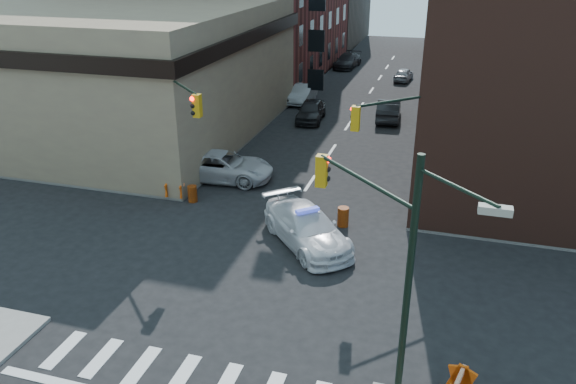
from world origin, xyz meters
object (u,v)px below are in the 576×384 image
Objects in this scene: pickup at (222,166)px; barricade_nw_a at (175,190)px; parked_car_wfar at (303,94)px; barrel_road at (343,217)px; police_car at (307,227)px; barrel_bank at (192,194)px; pedestrian_b at (132,165)px; pedestrian_a at (168,161)px; parked_car_wnear at (311,111)px; parked_car_enear at (389,110)px.

pickup is 5.29× the size of barricade_nw_a.
barrel_road is at bearing -71.02° from parked_car_wfar.
police_car reaches higher than barrel_bank.
parked_car_wfar is at bearing 48.31° from pedestrian_b.
police_car is at bearing -34.39° from pedestrian_a.
parked_car_wnear is 3.10× the size of pedestrian_a.
pickup is at bearing 95.70° from police_car.
parked_car_wnear reaches higher than barricade_nw_a.
pedestrian_b reaches higher than pedestrian_a.
parked_car_wfar is at bearing -26.86° from parked_car_enear.
parked_car_wnear is (2.03, 13.41, -0.03)m from pickup.
police_car is 1.17× the size of parked_car_enear.
barrel_bank is at bearing 62.36° from parked_car_enear.
pickup is 5.27m from pedestrian_b.
pickup is 6.13× the size of barrel_road.
pickup is 1.29× the size of parked_car_wfar.
police_car reaches higher than barrel_road.
police_car is 6.51× the size of barrel_bank.
parked_car_enear is 21.39m from pedestrian_b.
parked_car_wnear is at bearing -69.41° from parked_car_wfar.
barrel_road is at bearing -37.96° from pedestrian_b.
police_car reaches higher than pedestrian_a.
parked_car_wfar is 5.22× the size of barrel_bank.
police_car is 12.65m from pedestrian_b.
barrel_bank is (3.03, -3.07, -0.47)m from pedestrian_a.
barrel_bank is (-0.29, -22.14, -0.33)m from parked_car_wfar.
parked_car_wfar reaches higher than barrel_road.
pedestrian_b is at bearing 151.21° from barricade_nw_a.
barrel_bank is at bearing 170.00° from pickup.
parked_car_wnear is 16.97m from barrel_bank.
pedestrian_b reaches higher than police_car.
pedestrian_b reaches higher than parked_car_wnear.
barrel_road is 9.43m from barricade_nw_a.
pedestrian_a reaches higher than barrel_road.
pedestrian_a is at bearing 11.92° from pedestrian_b.
parked_car_enear is (7.93, 15.36, -0.02)m from pickup.
barrel_bank is at bearing -2.93° from barricade_nw_a.
pickup is at bearing 64.96° from barricade_nw_a.
pedestrian_a reaches higher than pickup.
parked_car_enear is at bearing 90.42° from barrel_road.
parked_car_enear reaches higher than barricade_nw_a.
pedestrian_b is at bearing -104.30° from parked_car_wfar.
barricade_nw_a is at bearing -105.99° from parked_car_wnear.
parked_car_enear is at bearing -23.72° from parked_car_wfar.
barricade_nw_a is (2.03, -3.08, -0.34)m from pedestrian_a.
parked_car_enear is at bearing 66.21° from barrel_bank.
barrel_bank is at bearing 176.20° from barrel_road.
pedestrian_a reaches higher than parked_car_enear.
police_car is 1.25× the size of parked_car_wfar.
parked_car_wfar is 24.11m from barrel_road.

